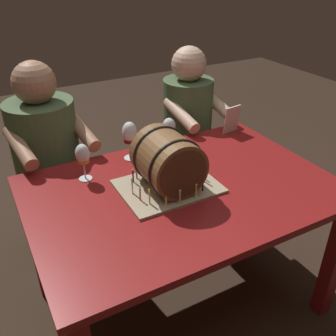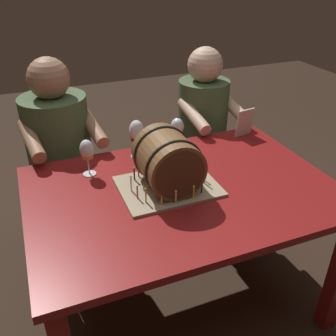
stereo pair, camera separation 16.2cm
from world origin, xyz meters
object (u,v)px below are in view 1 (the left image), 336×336
object	(u,v)px
wine_glass_white	(169,128)
wine_glass_red	(130,134)
barrel_cake	(168,163)
dining_table	(182,206)
person_seated_right	(187,144)
person_seated_left	(51,173)
wine_glass_amber	(83,156)
menu_card	(232,119)

from	to	relation	value
wine_glass_white	wine_glass_red	size ratio (longest dim) A/B	0.91
barrel_cake	dining_table	bearing A→B (deg)	-25.81
dining_table	person_seated_right	distance (m)	0.84
wine_glass_white	person_seated_left	size ratio (longest dim) A/B	0.15
wine_glass_amber	barrel_cake	bearing A→B (deg)	-39.15
dining_table	wine_glass_white	distance (m)	0.43
dining_table	menu_card	distance (m)	0.69
wine_glass_red	wine_glass_amber	size ratio (longest dim) A/B	1.11
barrel_cake	person_seated_left	size ratio (longest dim) A/B	0.36
dining_table	person_seated_left	size ratio (longest dim) A/B	1.14
wine_glass_white	person_seated_left	bearing A→B (deg)	148.37
wine_glass_white	person_seated_right	distance (m)	0.58
barrel_cake	wine_glass_red	xyz separation A→B (m)	(-0.04, 0.33, 0.01)
wine_glass_white	barrel_cake	bearing A→B (deg)	-119.21
barrel_cake	person_seated_left	world-z (taller)	person_seated_left
barrel_cake	wine_glass_amber	bearing A→B (deg)	140.85
dining_table	person_seated_left	bearing A→B (deg)	122.63
dining_table	wine_glass_amber	world-z (taller)	wine_glass_amber
dining_table	barrel_cake	bearing A→B (deg)	154.19
person_seated_right	wine_glass_red	bearing A→B (deg)	-147.99
person_seated_left	barrel_cake	bearing A→B (deg)	-59.91
wine_glass_amber	person_seated_right	bearing A→B (deg)	27.71
wine_glass_amber	dining_table	bearing A→B (deg)	-37.24
wine_glass_white	wine_glass_amber	xyz separation A→B (m)	(-0.48, -0.08, -0.00)
dining_table	wine_glass_red	xyz separation A→B (m)	(-0.09, 0.36, 0.24)
wine_glass_red	menu_card	world-z (taller)	wine_glass_red
wine_glass_white	person_seated_right	xyz separation A→B (m)	(0.33, 0.35, -0.32)
wine_glass_red	person_seated_left	size ratio (longest dim) A/B	0.17
wine_glass_red	person_seated_left	world-z (taller)	person_seated_left
wine_glass_amber	person_seated_right	distance (m)	0.97
dining_table	wine_glass_white	bearing A→B (deg)	71.00
dining_table	wine_glass_red	size ratio (longest dim) A/B	6.82
wine_glass_amber	wine_glass_white	bearing A→B (deg)	8.92
dining_table	barrel_cake	distance (m)	0.24
wine_glass_white	person_seated_right	world-z (taller)	person_seated_right
dining_table	person_seated_right	world-z (taller)	person_seated_right
wine_glass_red	person_seated_right	world-z (taller)	person_seated_right
person_seated_right	menu_card	bearing A→B (deg)	-73.30
wine_glass_red	menu_card	xyz separation A→B (m)	(0.64, 0.02, -0.05)
wine_glass_amber	person_seated_left	xyz separation A→B (m)	(-0.09, 0.43, -0.29)
dining_table	person_seated_left	xyz separation A→B (m)	(-0.45, 0.70, -0.06)
barrel_cake	wine_glass_amber	distance (m)	0.39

